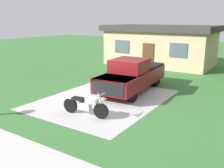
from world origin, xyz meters
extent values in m
plane|color=#3A7337|center=(0.00, 0.00, 0.00)|extent=(80.00, 80.00, 0.00)
cube|color=beige|center=(0.00, 0.00, 0.00)|extent=(5.50, 7.22, 0.01)
cylinder|color=black|center=(1.36, -2.20, 0.33)|extent=(0.67, 0.19, 0.66)
cylinder|color=black|center=(-0.19, -2.36, 0.33)|extent=(0.67, 0.19, 0.66)
cube|color=silver|center=(0.56, -2.28, 0.42)|extent=(0.58, 0.32, 0.32)
cube|color=silver|center=(0.91, -2.25, 0.72)|extent=(0.54, 0.31, 0.24)
cube|color=black|center=(0.26, -2.31, 0.70)|extent=(0.63, 0.34, 0.12)
cube|color=silver|center=(-0.19, -2.36, 0.70)|extent=(0.50, 0.25, 0.08)
cylinder|color=silver|center=(1.36, -2.20, 0.70)|extent=(0.34, 0.09, 0.77)
cylinder|color=silver|center=(1.36, -2.20, 1.02)|extent=(0.11, 0.70, 0.04)
sphere|color=silver|center=(1.48, -2.19, 0.88)|extent=(0.16, 0.16, 0.16)
cylinder|color=black|center=(1.39, 0.43, 0.42)|extent=(0.36, 0.86, 0.84)
cylinder|color=black|center=(-0.25, 0.32, 0.42)|extent=(0.36, 0.86, 0.84)
cylinder|color=black|center=(1.16, 3.92, 0.42)|extent=(0.36, 0.86, 0.84)
cylinder|color=black|center=(-0.48, 3.81, 0.42)|extent=(0.36, 0.86, 0.84)
cube|color=maroon|center=(0.45, 2.17, 0.80)|extent=(2.37, 5.72, 0.80)
cube|color=maroon|center=(0.58, 0.33, 1.10)|extent=(2.02, 2.02, 0.20)
cube|color=maroon|center=(0.48, 1.77, 1.55)|extent=(1.92, 2.02, 0.70)
cube|color=#3F4C56|center=(0.53, 0.97, 1.45)|extent=(1.71, 0.27, 0.60)
cube|color=black|center=(0.35, 3.72, 1.05)|extent=(2.06, 2.52, 0.50)
cube|color=black|center=(0.64, -0.60, 0.80)|extent=(1.70, 0.21, 0.64)
cube|color=tan|center=(-1.67, 11.30, 1.50)|extent=(9.00, 5.00, 3.00)
cube|color=#383333|center=(-1.67, 11.30, 3.25)|extent=(9.60, 5.60, 0.50)
cube|color=#4C2D19|center=(-1.67, 8.77, 1.05)|extent=(1.00, 0.08, 2.10)
cube|color=#4C5966|center=(-4.19, 8.77, 1.70)|extent=(1.40, 0.06, 1.10)
cube|color=#4C5966|center=(0.85, 8.77, 1.70)|extent=(1.40, 0.06, 1.10)
camera|label=1|loc=(7.03, -10.08, 4.02)|focal=39.96mm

